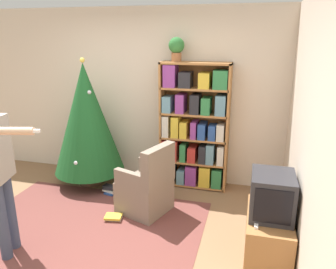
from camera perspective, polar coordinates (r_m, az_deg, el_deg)
The scene contains 13 objects.
ground_plane at distance 3.88m, azimuth -12.69°, elevation -18.06°, with size 14.00×14.00×0.00m, color #846042.
wall_back at distance 5.09m, azimuth -3.44°, elevation 6.74°, with size 8.00×0.10×2.60m.
wall_right at distance 2.97m, azimuth 24.54°, elevation -2.27°, with size 0.10×8.00×2.60m.
area_rug at distance 4.15m, azimuth -14.19°, elevation -15.57°, with size 2.72×1.97×0.01m.
bookshelf at distance 4.76m, azimuth 4.62°, elevation 0.94°, with size 0.99×0.32×1.84m.
tv_stand at distance 3.67m, azimuth 17.01°, elevation -16.34°, with size 0.44×0.81×0.46m.
television at distance 3.44m, azimuth 17.66°, elevation -10.03°, with size 0.41×0.48×0.44m.
game_remote at distance 3.33m, azimuth 15.12°, elevation -14.95°, with size 0.04×0.12×0.02m.
christmas_tree at distance 4.94m, azimuth -13.99°, elevation 2.62°, with size 1.04×1.04×1.90m.
armchair at distance 4.24m, azimuth -3.70°, elevation -9.37°, with size 0.72×0.72×0.92m.
potted_plant at distance 4.65m, azimuth 1.49°, elevation 14.92°, with size 0.22×0.22×0.33m.
book_pile_near_tree at distance 4.87m, azimuth -9.99°, elevation -9.43°, with size 0.23×0.19×0.12m.
book_pile_by_chair at distance 4.25m, azimuth -9.50°, elevation -14.02°, with size 0.23×0.18×0.06m.
Camera 1 is at (1.58, -2.78, 2.20)m, focal length 35.00 mm.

